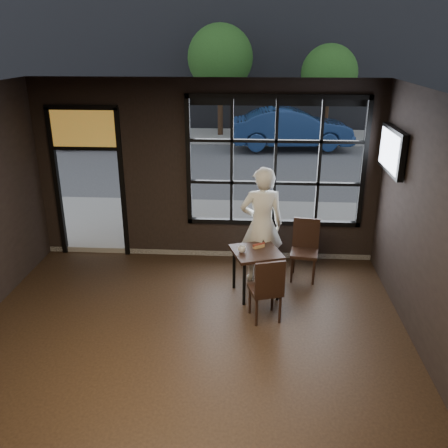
# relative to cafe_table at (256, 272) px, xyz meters

# --- Properties ---
(floor) EXTENTS (6.00, 7.00, 0.02)m
(floor) POSITION_rel_cafe_table_xyz_m (-0.90, -2.13, -0.39)
(floor) COLOR black
(floor) RESTS_ON ground
(ceiling) EXTENTS (6.00, 7.00, 0.02)m
(ceiling) POSITION_rel_cafe_table_xyz_m (-0.90, -2.13, 2.83)
(ceiling) COLOR black
(ceiling) RESTS_ON ground
(window_frame) EXTENTS (3.06, 0.12, 2.28)m
(window_frame) POSITION_rel_cafe_table_xyz_m (0.30, 1.37, 1.42)
(window_frame) COLOR black
(window_frame) RESTS_ON ground
(stained_transom) EXTENTS (1.20, 0.06, 0.70)m
(stained_transom) POSITION_rel_cafe_table_xyz_m (-3.00, 1.37, 1.97)
(stained_transom) COLOR orange
(stained_transom) RESTS_ON ground
(street_asphalt) EXTENTS (60.00, 41.00, 0.04)m
(street_asphalt) POSITION_rel_cafe_table_xyz_m (-0.90, 21.87, -0.40)
(street_asphalt) COLOR #545456
(street_asphalt) RESTS_ON ground
(cafe_table) EXTENTS (0.88, 0.88, 0.75)m
(cafe_table) POSITION_rel_cafe_table_xyz_m (0.00, 0.00, 0.00)
(cafe_table) COLOR black
(cafe_table) RESTS_ON floor
(chair_near) EXTENTS (0.53, 0.53, 0.98)m
(chair_near) POSITION_rel_cafe_table_xyz_m (0.14, -0.69, 0.12)
(chair_near) COLOR black
(chair_near) RESTS_ON floor
(chair_window) EXTENTS (0.50, 0.50, 1.01)m
(chair_window) POSITION_rel_cafe_table_xyz_m (0.80, 0.57, 0.13)
(chair_window) COLOR black
(chair_window) RESTS_ON floor
(man) EXTENTS (0.76, 0.55, 1.94)m
(man) POSITION_rel_cafe_table_xyz_m (0.08, 0.52, 0.59)
(man) COLOR silver
(man) RESTS_ON floor
(hotdog) EXTENTS (0.21, 0.17, 0.06)m
(hotdog) POSITION_rel_cafe_table_xyz_m (0.04, 0.12, 0.40)
(hotdog) COLOR tan
(hotdog) RESTS_ON cafe_table
(cup) EXTENTS (0.16, 0.16, 0.10)m
(cup) POSITION_rel_cafe_table_xyz_m (-0.22, -0.07, 0.42)
(cup) COLOR silver
(cup) RESTS_ON cafe_table
(tv) EXTENTS (0.13, 1.16, 0.68)m
(tv) POSITION_rel_cafe_table_xyz_m (2.03, 0.65, 1.81)
(tv) COLOR black
(tv) RESTS_ON wall_right
(navy_car) EXTENTS (4.42, 1.87, 1.42)m
(navy_car) POSITION_rel_cafe_table_xyz_m (1.24, 10.54, 0.43)
(navy_car) COLOR navy
(navy_car) RESTS_ON street_asphalt
(maroon_car) EXTENTS (4.32, 1.90, 1.45)m
(maroon_car) POSITION_rel_cafe_table_xyz_m (-5.71, 10.71, 0.45)
(maroon_car) COLOR #4C0B11
(maroon_car) RESTS_ON street_asphalt
(tree_left) EXTENTS (2.57, 2.57, 4.38)m
(tree_left) POSITION_rel_cafe_table_xyz_m (-1.48, 12.94, 2.71)
(tree_left) COLOR #332114
(tree_left) RESTS_ON street_asphalt
(tree_right) EXTENTS (2.14, 2.14, 3.65)m
(tree_right) POSITION_rel_cafe_table_xyz_m (2.71, 12.39, 2.19)
(tree_right) COLOR #332114
(tree_right) RESTS_ON street_asphalt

